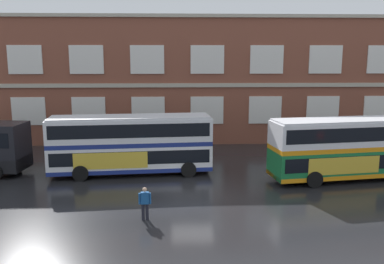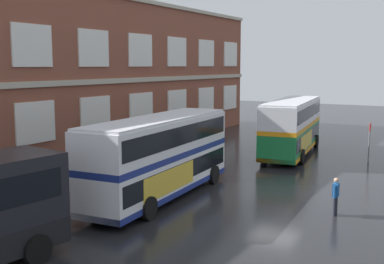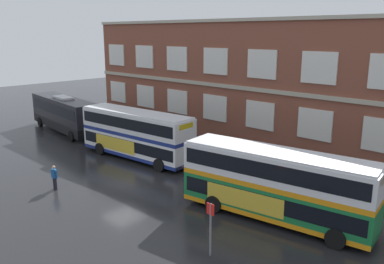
{
  "view_description": "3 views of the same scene",
  "coord_description": "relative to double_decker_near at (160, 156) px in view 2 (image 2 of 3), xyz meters",
  "views": [
    {
      "loc": [
        -0.95,
        -23.63,
        8.17
      ],
      "look_at": [
        0.08,
        2.6,
        3.3
      ],
      "focal_mm": 38.94,
      "sensor_mm": 36.0,
      "label": 1
    },
    {
      "loc": [
        -23.7,
        -8.8,
        6.61
      ],
      "look_at": [
        -0.08,
        5.01,
        2.83
      ],
      "focal_mm": 45.41,
      "sensor_mm": 36.0,
      "label": 2
    },
    {
      "loc": [
        22.15,
        -15.88,
        10.44
      ],
      "look_at": [
        3.84,
        3.12,
        3.91
      ],
      "focal_mm": 37.67,
      "sensor_mm": 36.0,
      "label": 3
    }
  ],
  "objects": [
    {
      "name": "double_decker_middle",
      "position": [
        14.8,
        -1.77,
        0.0
      ],
      "size": [
        11.26,
        4.15,
        4.07
      ],
      "color": "#197038",
      "rests_on": "ground"
    },
    {
      "name": "waiting_passenger",
      "position": [
        1.53,
        -8.31,
        -1.22
      ],
      "size": [
        0.64,
        0.26,
        1.7
      ],
      "color": "black",
      "rests_on": "ground"
    },
    {
      "name": "double_decker_near",
      "position": [
        0.0,
        0.0,
        0.0
      ],
      "size": [
        11.18,
        3.56,
        4.07
      ],
      "color": "silver",
      "rests_on": "ground"
    },
    {
      "name": "bus_stand_flag",
      "position": [
        14.76,
        -7.28,
        -0.51
      ],
      "size": [
        0.44,
        0.1,
        2.7
      ],
      "color": "slate",
      "rests_on": "ground"
    },
    {
      "name": "brick_terminal_building",
      "position": [
        5.95,
        13.45,
        3.56
      ],
      "size": [
        48.14,
        8.19,
        11.71
      ],
      "color": "brown",
      "rests_on": "ground"
    },
    {
      "name": "ground_plane",
      "position": [
        4.05,
        -2.53,
        -2.15
      ],
      "size": [
        120.0,
        120.0,
        0.0
      ],
      "primitive_type": "plane",
      "color": "black"
    }
  ]
}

